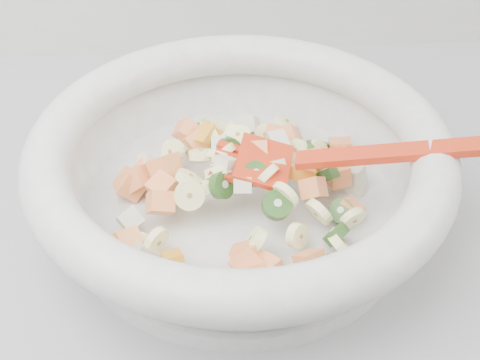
{
  "coord_description": "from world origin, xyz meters",
  "views": [
    {
      "loc": [
        -0.03,
        0.92,
        1.35
      ],
      "look_at": [
        -0.0,
        1.4,
        0.95
      ],
      "focal_mm": 50.0,
      "sensor_mm": 36.0,
      "label": 1
    }
  ],
  "objects": [
    {
      "name": "mixing_bowl",
      "position": [
        -0.0,
        1.4,
        0.96
      ],
      "size": [
        0.43,
        0.39,
        0.12
      ],
      "color": "white",
      "rests_on": "counter"
    }
  ]
}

